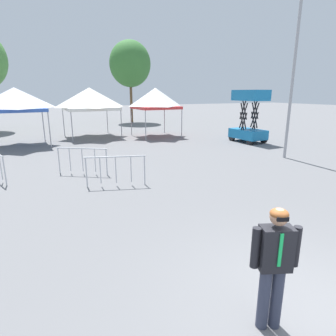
{
  "coord_description": "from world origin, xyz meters",
  "views": [
    {
      "loc": [
        -3.4,
        -2.27,
        3.18
      ],
      "look_at": [
        -0.36,
        4.09,
        1.3
      ],
      "focal_mm": 30.32,
      "sensor_mm": 36.0,
      "label": 1
    }
  ],
  "objects_px": {
    "canopy_tent_behind_left": "(90,99)",
    "crowd_barrier_by_lift": "(116,165)",
    "light_pole_near_lift": "(295,57)",
    "canopy_tent_center": "(156,98)",
    "person_foreground": "(274,261)",
    "scissor_lift": "(248,126)",
    "tree_behind_tents_left": "(130,64)",
    "canopy_tent_behind_center": "(15,99)",
    "crowd_barrier_mid_lot": "(82,156)"
  },
  "relations": [
    {
      "from": "canopy_tent_behind_center",
      "to": "canopy_tent_center",
      "type": "height_order",
      "value": "canopy_tent_center"
    },
    {
      "from": "canopy_tent_center",
      "to": "person_foreground",
      "type": "distance_m",
      "value": 18.12
    },
    {
      "from": "canopy_tent_center",
      "to": "crowd_barrier_mid_lot",
      "type": "relative_size",
      "value": 1.96
    },
    {
      "from": "scissor_lift",
      "to": "light_pole_near_lift",
      "type": "bearing_deg",
      "value": -108.29
    },
    {
      "from": "canopy_tent_behind_center",
      "to": "canopy_tent_behind_left",
      "type": "distance_m",
      "value": 5.01
    },
    {
      "from": "canopy_tent_behind_center",
      "to": "crowd_barrier_mid_lot",
      "type": "relative_size",
      "value": 1.95
    },
    {
      "from": "canopy_tent_behind_left",
      "to": "person_foreground",
      "type": "height_order",
      "value": "canopy_tent_behind_left"
    },
    {
      "from": "person_foreground",
      "to": "crowd_barrier_mid_lot",
      "type": "distance_m",
      "value": 9.09
    },
    {
      "from": "light_pole_near_lift",
      "to": "canopy_tent_center",
      "type": "bearing_deg",
      "value": 107.87
    },
    {
      "from": "canopy_tent_behind_left",
      "to": "crowd_barrier_mid_lot",
      "type": "distance_m",
      "value": 10.34
    },
    {
      "from": "canopy_tent_behind_center",
      "to": "light_pole_near_lift",
      "type": "bearing_deg",
      "value": -37.84
    },
    {
      "from": "canopy_tent_behind_left",
      "to": "crowd_barrier_by_lift",
      "type": "relative_size",
      "value": 1.84
    },
    {
      "from": "tree_behind_tents_left",
      "to": "crowd_barrier_mid_lot",
      "type": "relative_size",
      "value": 4.75
    },
    {
      "from": "crowd_barrier_mid_lot",
      "to": "canopy_tent_behind_center",
      "type": "bearing_deg",
      "value": 106.46
    },
    {
      "from": "canopy_tent_behind_left",
      "to": "crowd_barrier_mid_lot",
      "type": "relative_size",
      "value": 2.08
    },
    {
      "from": "canopy_tent_center",
      "to": "tree_behind_tents_left",
      "type": "height_order",
      "value": "tree_behind_tents_left"
    },
    {
      "from": "canopy_tent_behind_left",
      "to": "person_foreground",
      "type": "distance_m",
      "value": 19.02
    },
    {
      "from": "person_foreground",
      "to": "light_pole_near_lift",
      "type": "height_order",
      "value": "light_pole_near_lift"
    },
    {
      "from": "canopy_tent_behind_left",
      "to": "light_pole_near_lift",
      "type": "xyz_separation_m",
      "value": [
        7.4,
        -11.18,
        2.01
      ]
    },
    {
      "from": "canopy_tent_behind_left",
      "to": "crowd_barrier_mid_lot",
      "type": "xyz_separation_m",
      "value": [
        -2.29,
        -9.88,
        -2.0
      ]
    },
    {
      "from": "canopy_tent_behind_center",
      "to": "person_foreground",
      "type": "distance_m",
      "value": 17.54
    },
    {
      "from": "scissor_lift",
      "to": "person_foreground",
      "type": "relative_size",
      "value": 1.88
    },
    {
      "from": "tree_behind_tents_left",
      "to": "crowd_barrier_mid_lot",
      "type": "height_order",
      "value": "tree_behind_tents_left"
    },
    {
      "from": "tree_behind_tents_left",
      "to": "crowd_barrier_by_lift",
      "type": "distance_m",
      "value": 22.95
    },
    {
      "from": "person_foreground",
      "to": "tree_behind_tents_left",
      "type": "relative_size",
      "value": 0.21
    },
    {
      "from": "person_foreground",
      "to": "canopy_tent_behind_left",
      "type": "bearing_deg",
      "value": 86.18
    },
    {
      "from": "canopy_tent_behind_left",
      "to": "crowd_barrier_by_lift",
      "type": "bearing_deg",
      "value": -97.13
    },
    {
      "from": "light_pole_near_lift",
      "to": "crowd_barrier_by_lift",
      "type": "distance_m",
      "value": 9.78
    },
    {
      "from": "canopy_tent_center",
      "to": "crowd_barrier_mid_lot",
      "type": "bearing_deg",
      "value": -129.36
    },
    {
      "from": "tree_behind_tents_left",
      "to": "crowd_barrier_by_lift",
      "type": "xyz_separation_m",
      "value": [
        -7.59,
        -20.98,
        -5.35
      ]
    },
    {
      "from": "person_foreground",
      "to": "crowd_barrier_by_lift",
      "type": "height_order",
      "value": "person_foreground"
    },
    {
      "from": "canopy_tent_behind_left",
      "to": "scissor_lift",
      "type": "height_order",
      "value": "canopy_tent_behind_left"
    },
    {
      "from": "light_pole_near_lift",
      "to": "tree_behind_tents_left",
      "type": "xyz_separation_m",
      "value": [
        -1.3,
        20.23,
        1.35
      ]
    },
    {
      "from": "canopy_tent_behind_center",
      "to": "tree_behind_tents_left",
      "type": "relative_size",
      "value": 0.41
    },
    {
      "from": "canopy_tent_behind_center",
      "to": "light_pole_near_lift",
      "type": "distance_m",
      "value": 15.42
    },
    {
      "from": "scissor_lift",
      "to": "crowd_barrier_mid_lot",
      "type": "distance_m",
      "value": 11.64
    },
    {
      "from": "scissor_lift",
      "to": "light_pole_near_lift",
      "type": "height_order",
      "value": "light_pole_near_lift"
    },
    {
      "from": "tree_behind_tents_left",
      "to": "person_foreground",
      "type": "bearing_deg",
      "value": -104.75
    },
    {
      "from": "canopy_tent_center",
      "to": "person_foreground",
      "type": "relative_size",
      "value": 1.97
    },
    {
      "from": "crowd_barrier_mid_lot",
      "to": "crowd_barrier_by_lift",
      "type": "relative_size",
      "value": 0.88
    },
    {
      "from": "scissor_lift",
      "to": "tree_behind_tents_left",
      "type": "relative_size",
      "value": 0.39
    },
    {
      "from": "canopy_tent_center",
      "to": "crowd_barrier_by_lift",
      "type": "xyz_separation_m",
      "value": [
        -5.86,
        -10.16,
        -2.01
      ]
    },
    {
      "from": "tree_behind_tents_left",
      "to": "scissor_lift",
      "type": "bearing_deg",
      "value": -79.92
    },
    {
      "from": "tree_behind_tents_left",
      "to": "canopy_tent_behind_center",
      "type": "bearing_deg",
      "value": -134.81
    },
    {
      "from": "canopy_tent_behind_left",
      "to": "tree_behind_tents_left",
      "type": "bearing_deg",
      "value": 56.05
    },
    {
      "from": "scissor_lift",
      "to": "canopy_tent_center",
      "type": "bearing_deg",
      "value": 132.76
    },
    {
      "from": "canopy_tent_behind_left",
      "to": "tree_behind_tents_left",
      "type": "relative_size",
      "value": 0.44
    },
    {
      "from": "canopy_tent_behind_center",
      "to": "canopy_tent_center",
      "type": "distance_m",
      "value": 9.05
    },
    {
      "from": "person_foreground",
      "to": "tree_behind_tents_left",
      "type": "distance_m",
      "value": 29.36
    },
    {
      "from": "canopy_tent_behind_left",
      "to": "person_foreground",
      "type": "xyz_separation_m",
      "value": [
        -1.26,
        -18.9,
        -1.71
      ]
    }
  ]
}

